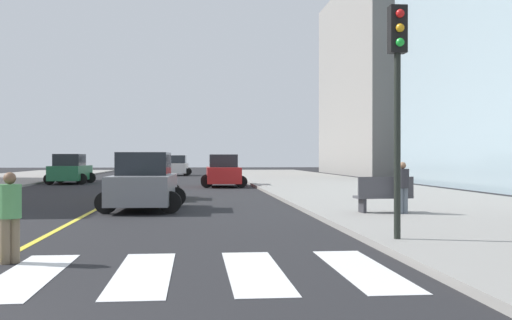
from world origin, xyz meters
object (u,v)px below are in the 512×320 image
at_px(car_green_nearest, 70,170).
at_px(car_white_fifth, 177,166).
at_px(car_gray_sixth, 144,183).
at_px(pedestrian_waiting_east, 403,185).
at_px(car_yellow_fourth, 151,180).
at_px(traffic_light_near_corner, 398,75).
at_px(car_red_third, 223,172).
at_px(park_bench, 384,195).
at_px(pedestrian_crossing, 10,213).

bearing_deg(car_green_nearest, car_white_fifth, 72.91).
distance_m(car_green_nearest, car_white_fifth, 20.71).
xyz_separation_m(car_gray_sixth, pedestrian_waiting_east, (8.13, -3.99, 0.06)).
distance_m(car_yellow_fourth, car_gray_sixth, 5.87).
relative_size(car_white_fifth, pedestrian_waiting_east, 2.98).
xyz_separation_m(car_white_fifth, car_gray_sixth, (0.03, -42.28, -0.01)).
distance_m(car_yellow_fourth, traffic_light_near_corner, 17.00).
distance_m(car_gray_sixth, traffic_light_near_corner, 11.76).
xyz_separation_m(car_red_third, car_yellow_fourth, (-3.75, -11.41, -0.13)).
bearing_deg(car_red_third, park_bench, 101.53).
height_order(park_bench, pedestrian_crossing, pedestrian_crossing).
height_order(car_white_fifth, pedestrian_crossing, car_white_fifth).
relative_size(pedestrian_crossing, pedestrian_waiting_east, 1.02).
bearing_deg(car_gray_sixth, car_red_third, -99.64).
height_order(car_gray_sixth, park_bench, car_gray_sixth).
height_order(car_red_third, park_bench, car_red_third).
relative_size(car_yellow_fourth, park_bench, 2.20).
bearing_deg(pedestrian_crossing, pedestrian_waiting_east, -0.14).
height_order(car_green_nearest, car_red_third, car_green_nearest).
relative_size(car_green_nearest, car_gray_sixth, 1.03).
bearing_deg(car_red_third, car_green_nearest, -27.04).
height_order(car_gray_sixth, traffic_light_near_corner, traffic_light_near_corner).
relative_size(car_green_nearest, car_white_fifth, 1.01).
distance_m(car_red_third, car_yellow_fourth, 12.01).
xyz_separation_m(car_yellow_fourth, car_white_fifth, (0.12, 36.41, 0.14)).
bearing_deg(traffic_light_near_corner, car_yellow_fourth, -68.20).
bearing_deg(pedestrian_crossing, car_white_fifth, 51.41).
xyz_separation_m(pedestrian_crossing, pedestrian_waiting_east, (9.55, 7.19, 0.13)).
relative_size(car_yellow_fourth, car_gray_sixth, 0.87).
height_order(car_green_nearest, car_white_fifth, car_green_nearest).
bearing_deg(car_red_third, car_gray_sixth, 78.62).
height_order(car_green_nearest, pedestrian_crossing, car_green_nearest).
relative_size(car_red_third, park_bench, 2.50).
bearing_deg(traffic_light_near_corner, car_green_nearest, -68.12).
bearing_deg(park_bench, pedestrian_waiting_east, -142.30).
distance_m(car_white_fifth, park_bench, 46.44).
bearing_deg(pedestrian_crossing, car_red_third, 42.88).
distance_m(car_green_nearest, pedestrian_waiting_east, 30.71).
height_order(car_red_third, traffic_light_near_corner, traffic_light_near_corner).
xyz_separation_m(car_yellow_fourth, park_bench, (7.84, -9.37, -0.14)).
relative_size(car_white_fifth, pedestrian_crossing, 2.92).
height_order(car_yellow_fourth, car_white_fifth, car_white_fifth).
distance_m(traffic_light_near_corner, pedestrian_waiting_east, 6.61).
xyz_separation_m(car_white_fifth, pedestrian_crossing, (-1.39, -53.45, -0.08)).
bearing_deg(traffic_light_near_corner, pedestrian_crossing, 11.04).
bearing_deg(car_gray_sixth, pedestrian_crossing, 84.87).
xyz_separation_m(car_green_nearest, pedestrian_crossing, (5.54, -33.94, -0.09)).
distance_m(car_green_nearest, car_red_third, 11.91).
distance_m(traffic_light_near_corner, pedestrian_crossing, 8.11).
bearing_deg(car_green_nearest, park_bench, -58.38).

